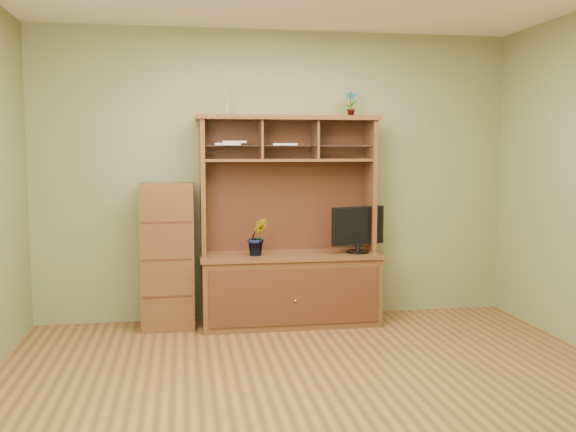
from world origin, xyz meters
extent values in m
cube|color=#523317|center=(0.00, 0.00, -0.01)|extent=(4.50, 4.00, 0.02)
cube|color=olive|center=(0.00, 2.01, 1.35)|extent=(4.50, 0.02, 2.70)
cube|color=olive|center=(0.00, -2.01, 1.35)|extent=(4.50, 0.02, 2.70)
cube|color=#422613|center=(0.07, 1.71, 0.31)|extent=(1.60, 0.55, 0.62)
cube|color=#3D1E10|center=(0.07, 1.42, 0.31)|extent=(1.50, 0.01, 0.50)
sphere|color=silver|center=(0.07, 1.41, 0.28)|extent=(0.02, 0.02, 0.02)
cube|color=#422613|center=(0.07, 1.71, 0.64)|extent=(1.64, 0.59, 0.03)
cube|color=#422613|center=(-0.71, 1.80, 1.27)|extent=(0.04, 0.35, 1.25)
cube|color=#422613|center=(0.85, 1.80, 1.27)|extent=(0.04, 0.35, 1.25)
cube|color=#3D1E10|center=(0.07, 1.97, 1.27)|extent=(1.52, 0.02, 1.25)
cube|color=#422613|center=(0.07, 1.80, 1.88)|extent=(1.66, 0.40, 0.04)
cube|color=#422613|center=(0.07, 1.80, 1.50)|extent=(1.52, 0.32, 0.02)
cube|color=#422613|center=(-0.18, 1.80, 1.69)|extent=(0.02, 0.31, 0.35)
cube|color=#422613|center=(0.32, 1.80, 1.69)|extent=(0.02, 0.31, 0.35)
cube|color=silver|center=(0.07, 1.79, 1.63)|extent=(1.50, 0.27, 0.01)
cylinder|color=black|center=(0.70, 1.65, 0.66)|extent=(0.21, 0.21, 0.02)
cylinder|color=black|center=(0.70, 1.65, 0.70)|extent=(0.04, 0.04, 0.07)
cube|color=black|center=(0.70, 1.65, 0.90)|extent=(0.53, 0.20, 0.35)
imported|color=#2F551D|center=(-0.23, 1.65, 0.82)|extent=(0.19, 0.16, 0.34)
imported|color=#2E6423|center=(0.65, 1.80, 2.02)|extent=(0.13, 0.10, 0.24)
cylinder|color=silver|center=(-0.49, 1.80, 1.95)|extent=(0.06, 0.06, 0.10)
cylinder|color=#98754C|center=(-0.49, 1.80, 2.09)|extent=(0.04, 0.04, 0.18)
cube|color=silver|center=(-0.49, 1.80, 1.64)|extent=(0.24, 0.18, 0.02)
cube|color=silver|center=(-0.42, 1.80, 1.66)|extent=(0.23, 0.19, 0.02)
cube|color=silver|center=(0.04, 1.80, 1.64)|extent=(0.22, 0.18, 0.02)
cube|color=#422613|center=(-1.03, 1.77, 0.65)|extent=(0.46, 0.42, 1.30)
cube|color=#3D1E10|center=(-1.03, 1.56, 0.33)|extent=(0.42, 0.01, 0.02)
cube|color=#3D1E10|center=(-1.03, 1.56, 0.65)|extent=(0.42, 0.01, 0.01)
cube|color=#3D1E10|center=(-1.03, 1.56, 0.98)|extent=(0.42, 0.01, 0.01)
camera|label=1|loc=(-0.88, -4.00, 1.58)|focal=40.00mm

